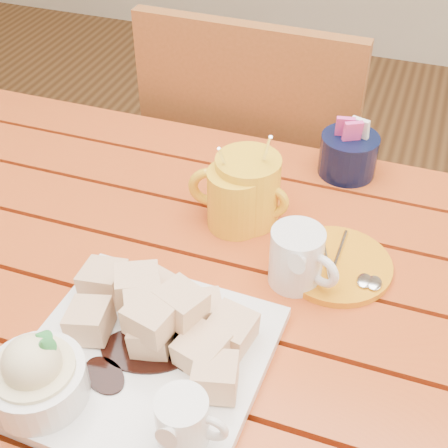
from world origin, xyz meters
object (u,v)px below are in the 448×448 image
at_px(table, 192,335).
at_px(coffee_mug_left, 245,188).
at_px(coffee_mug_right, 238,198).
at_px(chair_far, 259,179).
at_px(dessert_plate, 124,354).
at_px(orange_saucer, 337,265).

relative_size(table, coffee_mug_left, 7.33).
bearing_deg(coffee_mug_right, coffee_mug_left, 61.66).
relative_size(table, chair_far, 1.28).
height_order(coffee_mug_left, coffee_mug_right, coffee_mug_left).
bearing_deg(table, chair_far, 96.76).
bearing_deg(chair_far, dessert_plate, 95.29).
relative_size(dessert_plate, chair_far, 0.31).
height_order(dessert_plate, coffee_mug_left, coffee_mug_left).
height_order(coffee_mug_right, orange_saucer, coffee_mug_right).
xyz_separation_m(table, coffee_mug_right, (0.02, 0.15, 0.16)).
height_order(orange_saucer, chair_far, chair_far).
bearing_deg(chair_far, table, 97.95).
bearing_deg(coffee_mug_left, dessert_plate, -110.74).
relative_size(table, coffee_mug_right, 8.32).
height_order(table, orange_saucer, orange_saucer).
relative_size(coffee_mug_right, orange_saucer, 0.91).
bearing_deg(coffee_mug_left, chair_far, 89.43).
bearing_deg(coffee_mug_left, orange_saucer, -35.78).
distance_m(table, dessert_plate, 0.22).
xyz_separation_m(coffee_mug_left, coffee_mug_right, (-0.01, -0.02, -0.01)).
bearing_deg(coffee_mug_right, orange_saucer, -26.54).
bearing_deg(coffee_mug_left, coffee_mug_right, -121.13).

